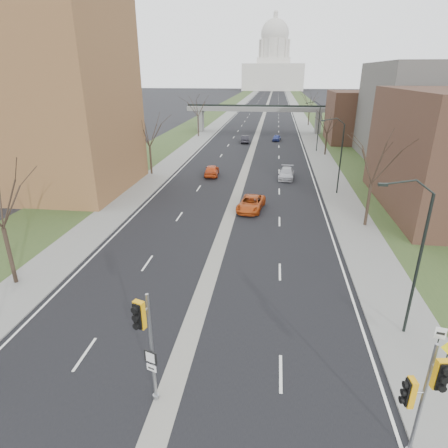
% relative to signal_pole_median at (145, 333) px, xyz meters
% --- Properties ---
extents(ground, '(700.00, 700.00, 0.00)m').
position_rel_signal_pole_median_xyz_m(ground, '(0.62, 0.50, -3.78)').
color(ground, black).
rests_on(ground, ground).
extents(road_surface, '(20.00, 600.00, 0.01)m').
position_rel_signal_pole_median_xyz_m(road_surface, '(0.62, 150.50, -3.77)').
color(road_surface, black).
rests_on(road_surface, ground).
extents(median_strip, '(1.20, 600.00, 0.02)m').
position_rel_signal_pole_median_xyz_m(median_strip, '(0.62, 150.50, -3.78)').
color(median_strip, gray).
rests_on(median_strip, ground).
extents(sidewalk_right, '(4.00, 600.00, 0.12)m').
position_rel_signal_pole_median_xyz_m(sidewalk_right, '(12.62, 150.50, -3.72)').
color(sidewalk_right, gray).
rests_on(sidewalk_right, ground).
extents(sidewalk_left, '(4.00, 600.00, 0.12)m').
position_rel_signal_pole_median_xyz_m(sidewalk_left, '(-11.38, 150.50, -3.72)').
color(sidewalk_left, gray).
rests_on(sidewalk_left, ground).
extents(grass_verge_right, '(8.00, 600.00, 0.10)m').
position_rel_signal_pole_median_xyz_m(grass_verge_right, '(18.62, 150.50, -3.73)').
color(grass_verge_right, '#283E1C').
rests_on(grass_verge_right, ground).
extents(grass_verge_left, '(8.00, 600.00, 0.10)m').
position_rel_signal_pole_median_xyz_m(grass_verge_left, '(-17.38, 150.50, -3.73)').
color(grass_verge_left, '#283E1C').
rests_on(grass_verge_left, ground).
extents(apartment_building, '(25.00, 16.00, 22.00)m').
position_rel_signal_pole_median_xyz_m(apartment_building, '(-25.38, 30.50, 7.22)').
color(apartment_building, brown).
rests_on(apartment_building, ground).
extents(commercial_block_mid, '(18.00, 22.00, 15.00)m').
position_rel_signal_pole_median_xyz_m(commercial_block_mid, '(28.62, 52.50, 3.72)').
color(commercial_block_mid, '#52504B').
rests_on(commercial_block_mid, ground).
extents(commercial_block_far, '(14.00, 14.00, 10.00)m').
position_rel_signal_pole_median_xyz_m(commercial_block_far, '(22.62, 70.50, 1.22)').
color(commercial_block_far, '#4A3022').
rests_on(commercial_block_far, ground).
extents(pedestrian_bridge, '(34.00, 3.00, 6.45)m').
position_rel_signal_pole_median_xyz_m(pedestrian_bridge, '(0.62, 80.50, 1.07)').
color(pedestrian_bridge, slate).
rests_on(pedestrian_bridge, ground).
extents(capitol, '(48.00, 42.00, 55.75)m').
position_rel_signal_pole_median_xyz_m(capitol, '(0.62, 320.50, 14.82)').
color(capitol, beige).
rests_on(capitol, ground).
extents(streetlight_near, '(2.61, 0.20, 8.70)m').
position_rel_signal_pole_median_xyz_m(streetlight_near, '(11.60, 6.50, 3.18)').
color(streetlight_near, black).
rests_on(streetlight_near, sidewalk_right).
extents(streetlight_mid, '(2.61, 0.20, 8.70)m').
position_rel_signal_pole_median_xyz_m(streetlight_mid, '(11.60, 32.50, 3.18)').
color(streetlight_mid, black).
rests_on(streetlight_mid, sidewalk_right).
extents(streetlight_far, '(2.61, 0.20, 8.70)m').
position_rel_signal_pole_median_xyz_m(streetlight_far, '(11.60, 58.50, 3.18)').
color(streetlight_far, black).
rests_on(streetlight_far, sidewalk_right).
extents(tree_left_b, '(6.75, 6.75, 8.81)m').
position_rel_signal_pole_median_xyz_m(tree_left_b, '(-12.38, 38.50, 2.45)').
color(tree_left_b, '#382B21').
rests_on(tree_left_b, sidewalk_left).
extents(tree_left_c, '(7.65, 7.65, 9.99)m').
position_rel_signal_pole_median_xyz_m(tree_left_c, '(-12.38, 72.50, 3.27)').
color(tree_left_c, '#382B21').
rests_on(tree_left_c, sidewalk_left).
extents(tree_right_a, '(7.20, 7.20, 9.40)m').
position_rel_signal_pole_median_xyz_m(tree_right_a, '(13.62, 22.50, 2.86)').
color(tree_right_a, '#382B21').
rests_on(tree_right_a, sidewalk_right).
extents(tree_right_b, '(6.30, 6.30, 8.22)m').
position_rel_signal_pole_median_xyz_m(tree_right_b, '(13.62, 55.50, 2.04)').
color(tree_right_b, '#382B21').
rests_on(tree_right_b, sidewalk_right).
extents(tree_right_c, '(7.65, 7.65, 9.99)m').
position_rel_signal_pole_median_xyz_m(tree_right_c, '(13.62, 95.50, 3.27)').
color(tree_right_c, '#382B21').
rests_on(tree_right_c, sidewalk_right).
extents(signal_pole_median, '(0.75, 0.91, 5.42)m').
position_rel_signal_pole_median_xyz_m(signal_pole_median, '(0.00, 0.00, 0.00)').
color(signal_pole_median, gray).
rests_on(signal_pole_median, ground).
extents(signal_pole_right, '(1.03, 0.88, 5.17)m').
position_rel_signal_pole_median_xyz_m(signal_pole_right, '(10.25, -1.18, -0.39)').
color(signal_pole_right, gray).
rests_on(signal_pole_right, ground).
extents(speed_limit_sign, '(0.49, 0.12, 2.29)m').
position_rel_signal_pole_median_xyz_m(speed_limit_sign, '(12.96, 3.88, -2.08)').
color(speed_limit_sign, black).
rests_on(speed_limit_sign, sidewalk_right).
extents(warning_sign, '(0.85, 0.18, 2.19)m').
position_rel_signal_pole_median_xyz_m(warning_sign, '(13.15, 3.20, -2.24)').
color(warning_sign, black).
rests_on(warning_sign, sidewalk_right).
extents(car_left_near, '(2.25, 4.79, 1.58)m').
position_rel_signal_pole_median_xyz_m(car_left_near, '(-3.78, 38.89, -2.99)').
color(car_left_near, '#BF4015').
rests_on(car_left_near, ground).
extents(car_left_far, '(1.99, 4.60, 1.47)m').
position_rel_signal_pole_median_xyz_m(car_left_far, '(-1.38, 66.22, -3.04)').
color(car_left_far, black).
rests_on(car_left_far, ground).
extents(car_right_near, '(3.08, 5.46, 1.44)m').
position_rel_signal_pole_median_xyz_m(car_right_near, '(2.62, 25.53, -3.06)').
color(car_right_near, '#B24312').
rests_on(car_right_near, ground).
extents(car_right_mid, '(2.36, 5.07, 1.43)m').
position_rel_signal_pole_median_xyz_m(car_right_mid, '(6.56, 38.82, -3.06)').
color(car_right_mid, '#B3B3BB').
rests_on(car_right_mid, ground).
extents(car_right_far, '(1.92, 3.85, 1.26)m').
position_rel_signal_pole_median_xyz_m(car_right_far, '(5.13, 69.39, -3.15)').
color(car_right_far, navy).
rests_on(car_right_far, ground).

